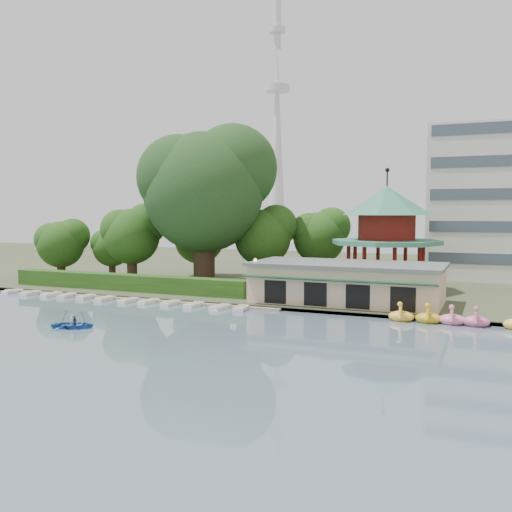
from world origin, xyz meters
The scene contains 14 objects.
ground_plane centered at (0.00, 0.00, 0.00)m, with size 220.00×220.00×0.00m, color slate.
shore centered at (0.00, 52.00, 0.20)m, with size 220.00×70.00×0.40m, color #424930.
embankment centered at (0.00, 17.30, 0.15)m, with size 220.00×0.60×0.30m, color gray.
dock centered at (-12.00, 17.20, 0.12)m, with size 34.00×1.60×0.24m, color gray.
boathouse centered at (10.00, 21.97, 2.37)m, with size 18.60×9.39×3.90m.
pavilion centered at (12.00, 32.00, 7.48)m, with size 12.40×12.40×13.50m.
broadcast_tower centered at (-42.00, 140.00, 33.98)m, with size 8.00×8.00×96.00m.
hedge centered at (-15.00, 20.50, 1.30)m, with size 30.00×2.00×1.80m, color #275117.
lamp_post centered at (1.50, 19.00, 3.34)m, with size 0.36×0.36×4.28m.
big_tree centered at (-8.80, 28.23, 12.50)m, with size 15.78×14.70×19.41m.
small_trees centered at (-12.72, 31.45, 6.10)m, with size 39.95×16.99×9.87m.
swan_boats centered at (21.33, 16.52, 0.40)m, with size 12.16×1.90×1.92m.
moored_rowboats centered at (-12.77, 15.83, 0.18)m, with size 29.92×2.74×0.36m.
rowboat_with_passengers centered at (-7.68, 3.23, 0.49)m, with size 5.61×4.78×2.01m.
Camera 1 is at (23.29, -32.65, 9.42)m, focal length 40.00 mm.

